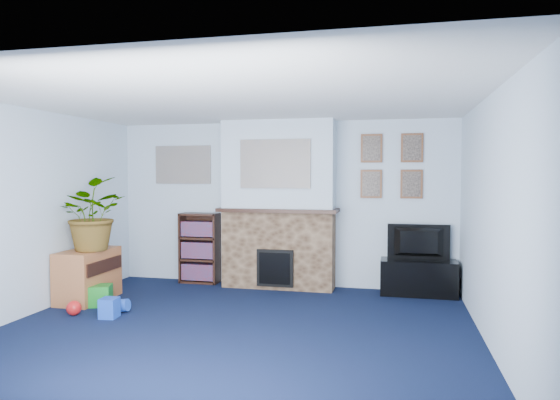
% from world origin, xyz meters
% --- Properties ---
extents(floor, '(5.00, 4.50, 0.01)m').
position_xyz_m(floor, '(0.00, 0.00, 0.00)').
color(floor, black).
rests_on(floor, ground).
extents(ceiling, '(5.00, 4.50, 0.01)m').
position_xyz_m(ceiling, '(0.00, 0.00, 2.40)').
color(ceiling, white).
rests_on(ceiling, wall_back).
extents(wall_back, '(5.00, 0.04, 2.40)m').
position_xyz_m(wall_back, '(0.00, 2.25, 1.20)').
color(wall_back, silver).
rests_on(wall_back, ground).
extents(wall_front, '(5.00, 0.04, 2.40)m').
position_xyz_m(wall_front, '(0.00, -2.25, 1.20)').
color(wall_front, silver).
rests_on(wall_front, ground).
extents(wall_left, '(0.04, 4.50, 2.40)m').
position_xyz_m(wall_left, '(-2.50, 0.00, 1.20)').
color(wall_left, silver).
rests_on(wall_left, ground).
extents(wall_right, '(0.04, 4.50, 2.40)m').
position_xyz_m(wall_right, '(2.50, 0.00, 1.20)').
color(wall_right, silver).
rests_on(wall_right, ground).
extents(chimney_breast, '(1.72, 0.50, 2.40)m').
position_xyz_m(chimney_breast, '(0.00, 2.05, 1.18)').
color(chimney_breast, brown).
rests_on(chimney_breast, ground).
extents(collage_main, '(1.00, 0.03, 0.68)m').
position_xyz_m(collage_main, '(0.00, 1.84, 1.78)').
color(collage_main, gray).
rests_on(collage_main, chimney_breast).
extents(collage_left, '(0.90, 0.03, 0.58)m').
position_xyz_m(collage_left, '(-1.55, 2.23, 1.78)').
color(collage_left, gray).
rests_on(collage_left, wall_back).
extents(portrait_tl, '(0.30, 0.03, 0.40)m').
position_xyz_m(portrait_tl, '(1.30, 2.23, 2.00)').
color(portrait_tl, brown).
rests_on(portrait_tl, wall_back).
extents(portrait_tr, '(0.30, 0.03, 0.40)m').
position_xyz_m(portrait_tr, '(1.85, 2.23, 2.00)').
color(portrait_tr, brown).
rests_on(portrait_tr, wall_back).
extents(portrait_bl, '(0.30, 0.03, 0.40)m').
position_xyz_m(portrait_bl, '(1.30, 2.23, 1.50)').
color(portrait_bl, brown).
rests_on(portrait_bl, wall_back).
extents(portrait_br, '(0.30, 0.03, 0.40)m').
position_xyz_m(portrait_br, '(1.85, 2.23, 1.50)').
color(portrait_br, brown).
rests_on(portrait_br, wall_back).
extents(tv_stand, '(1.00, 0.42, 0.48)m').
position_xyz_m(tv_stand, '(1.95, 2.03, 0.23)').
color(tv_stand, black).
rests_on(tv_stand, ground).
extents(television, '(0.83, 0.12, 0.48)m').
position_xyz_m(television, '(1.95, 2.05, 0.71)').
color(television, black).
rests_on(television, tv_stand).
extents(bookshelf, '(0.58, 0.28, 1.05)m').
position_xyz_m(bookshelf, '(-1.24, 2.11, 0.50)').
color(bookshelf, black).
rests_on(bookshelf, ground).
extents(sideboard, '(0.47, 0.85, 0.66)m').
position_xyz_m(sideboard, '(-2.24, 0.77, 0.35)').
color(sideboard, '#AC6237').
rests_on(sideboard, ground).
extents(potted_plant, '(1.08, 1.03, 0.94)m').
position_xyz_m(potted_plant, '(-2.19, 0.72, 1.13)').
color(potted_plant, '#26661E').
rests_on(potted_plant, sideboard).
extents(mantel_clock, '(0.11, 0.07, 0.16)m').
position_xyz_m(mantel_clock, '(-0.07, 2.00, 1.22)').
color(mantel_clock, gold).
rests_on(mantel_clock, chimney_breast).
extents(mantel_candle, '(0.04, 0.04, 0.14)m').
position_xyz_m(mantel_candle, '(0.36, 2.00, 1.23)').
color(mantel_candle, '#B2BFC6').
rests_on(mantel_candle, chimney_breast).
extents(mantel_teddy, '(0.13, 0.13, 0.13)m').
position_xyz_m(mantel_teddy, '(-0.54, 2.00, 1.22)').
color(mantel_teddy, gray).
rests_on(mantel_teddy, chimney_breast).
extents(mantel_can, '(0.06, 0.06, 0.11)m').
position_xyz_m(mantel_can, '(0.75, 2.00, 1.21)').
color(mantel_can, blue).
rests_on(mantel_can, chimney_breast).
extents(green_crate, '(0.39, 0.35, 0.26)m').
position_xyz_m(green_crate, '(-1.97, 0.56, 0.14)').
color(green_crate, '#198C26').
rests_on(green_crate, ground).
extents(toy_ball, '(0.17, 0.17, 0.17)m').
position_xyz_m(toy_ball, '(-1.99, 0.12, 0.09)').
color(toy_ball, red).
rests_on(toy_ball, ground).
extents(toy_block, '(0.20, 0.20, 0.23)m').
position_xyz_m(toy_block, '(-1.54, 0.12, 0.11)').
color(toy_block, blue).
rests_on(toy_block, ground).
extents(toy_tube, '(0.33, 0.15, 0.19)m').
position_xyz_m(toy_tube, '(-1.59, 0.36, 0.07)').
color(toy_tube, blue).
rests_on(toy_tube, ground).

